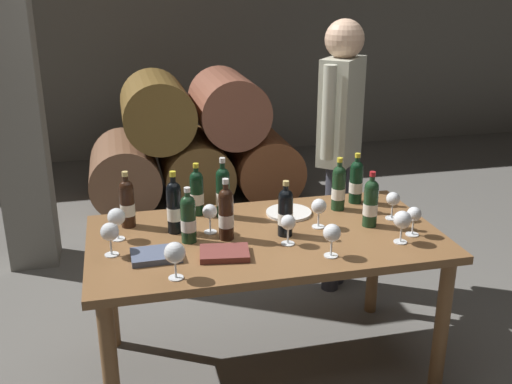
{
  "coord_description": "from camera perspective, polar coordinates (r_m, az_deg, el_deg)",
  "views": [
    {
      "loc": [
        -0.66,
        -2.56,
        1.95
      ],
      "look_at": [
        0.0,
        0.2,
        0.91
      ],
      "focal_mm": 41.83,
      "sensor_mm": 36.0,
      "label": 1
    }
  ],
  "objects": [
    {
      "name": "stone_pillar",
      "position": [
        4.26,
        -22.25,
        9.85
      ],
      "size": [
        0.32,
        0.32,
        2.6
      ],
      "primitive_type": "cube",
      "color": "slate",
      "rests_on": "ground_plane"
    },
    {
      "name": "wine_glass_7",
      "position": [
        2.88,
        -13.2,
        -2.42
      ],
      "size": [
        0.08,
        0.08,
        0.16
      ],
      "color": "white",
      "rests_on": "dining_table"
    },
    {
      "name": "wine_glass_1",
      "position": [
        2.9,
        -4.44,
        -1.99
      ],
      "size": [
        0.07,
        0.07,
        0.15
      ],
      "color": "white",
      "rests_on": "dining_table"
    },
    {
      "name": "wine_bottle_3",
      "position": [
        3.31,
        9.55,
        1.02
      ],
      "size": [
        0.07,
        0.07,
        0.28
      ],
      "color": "black",
      "rests_on": "dining_table"
    },
    {
      "name": "wine_glass_8",
      "position": [
        2.96,
        14.87,
        -2.17
      ],
      "size": [
        0.07,
        0.07,
        0.14
      ],
      "color": "white",
      "rests_on": "dining_table"
    },
    {
      "name": "wine_bottle_7",
      "position": [
        3.01,
        10.91,
        -1.0
      ],
      "size": [
        0.07,
        0.07,
        0.29
      ],
      "color": "#19381E",
      "rests_on": "dining_table"
    },
    {
      "name": "wine_bottle_2",
      "position": [
        3.07,
        -3.19,
        0.02
      ],
      "size": [
        0.07,
        0.07,
        0.32
      ],
      "color": "black",
      "rests_on": "dining_table"
    },
    {
      "name": "sommelier_presenting",
      "position": [
        3.68,
        8.04,
        5.64
      ],
      "size": [
        0.35,
        0.39,
        1.72
      ],
      "color": "#383842",
      "rests_on": "ground_plane"
    },
    {
      "name": "wine_glass_3",
      "position": [
        2.77,
        3.1,
        -3.04
      ],
      "size": [
        0.07,
        0.07,
        0.15
      ],
      "color": "white",
      "rests_on": "dining_table"
    },
    {
      "name": "leather_ledger",
      "position": [
        2.69,
        -3.04,
        -5.87
      ],
      "size": [
        0.24,
        0.19,
        0.03
      ],
      "primitive_type": "cube",
      "rotation": [
        0.0,
        0.0,
        -0.15
      ],
      "color": "brown",
      "rests_on": "dining_table"
    },
    {
      "name": "wine_bottle_6",
      "position": [
        2.81,
        -2.88,
        -2.03
      ],
      "size": [
        0.07,
        0.07,
        0.3
      ],
      "color": "black",
      "rests_on": "dining_table"
    },
    {
      "name": "wine_bottle_9",
      "position": [
        3.12,
        -5.69,
        -0.03
      ],
      "size": [
        0.07,
        0.07,
        0.28
      ],
      "color": "black",
      "rests_on": "dining_table"
    },
    {
      "name": "wine_bottle_1",
      "position": [
        2.91,
        -7.82,
        -1.38
      ],
      "size": [
        0.07,
        0.07,
        0.31
      ],
      "color": "black",
      "rests_on": "dining_table"
    },
    {
      "name": "cellar_back_wall",
      "position": [
        6.82,
        -8.14,
        15.25
      ],
      "size": [
        10.0,
        0.24,
        2.8
      ],
      "primitive_type": "cube",
      "color": "slate",
      "rests_on": "ground_plane"
    },
    {
      "name": "dining_table",
      "position": [
        2.94,
        0.91,
        -5.72
      ],
      "size": [
        1.7,
        0.9,
        0.76
      ],
      "color": "brown",
      "rests_on": "ground_plane"
    },
    {
      "name": "tasting_notebook",
      "position": [
        2.7,
        -9.54,
        -5.98
      ],
      "size": [
        0.22,
        0.17,
        0.03
      ],
      "primitive_type": "cube",
      "rotation": [
        0.0,
        0.0,
        0.03
      ],
      "color": "#4C5670",
      "rests_on": "dining_table"
    },
    {
      "name": "wine_glass_5",
      "position": [
        2.66,
        7.27,
        -3.99
      ],
      "size": [
        0.08,
        0.08,
        0.15
      ],
      "color": "white",
      "rests_on": "dining_table"
    },
    {
      "name": "wine_bottle_8",
      "position": [
        3.2,
        7.91,
        0.46
      ],
      "size": [
        0.07,
        0.07,
        0.29
      ],
      "color": "#19381E",
      "rests_on": "dining_table"
    },
    {
      "name": "barrel_stack",
      "position": [
        5.4,
        -5.96,
        4.59
      ],
      "size": [
        1.86,
        0.9,
        1.15
      ],
      "color": "brown",
      "rests_on": "ground_plane"
    },
    {
      "name": "wine_bottle_4",
      "position": [
        2.86,
        2.83,
        -1.9
      ],
      "size": [
        0.07,
        0.07,
        0.28
      ],
      "color": "black",
      "rests_on": "dining_table"
    },
    {
      "name": "wine_glass_2",
      "position": [
        2.86,
        13.81,
        -2.67
      ],
      "size": [
        0.08,
        0.08,
        0.16
      ],
      "color": "white",
      "rests_on": "dining_table"
    },
    {
      "name": "wine_glass_9",
      "position": [
        2.73,
        -13.81,
        -3.8
      ],
      "size": [
        0.08,
        0.08,
        0.16
      ],
      "color": "white",
      "rests_on": "dining_table"
    },
    {
      "name": "wine_glass_4",
      "position": [
        2.96,
        6.04,
        -1.47
      ],
      "size": [
        0.08,
        0.08,
        0.15
      ],
      "color": "white",
      "rests_on": "dining_table"
    },
    {
      "name": "ground_plane",
      "position": [
        3.29,
        0.85,
        -16.28
      ],
      "size": [
        14.0,
        14.0,
        0.0
      ],
      "primitive_type": "plane",
      "color": "#66635E"
    },
    {
      "name": "wine_glass_6",
      "position": [
        2.47,
        -7.77,
        -5.85
      ],
      "size": [
        0.09,
        0.09,
        0.16
      ],
      "color": "white",
      "rests_on": "dining_table"
    },
    {
      "name": "wine_bottle_5",
      "position": [
        2.8,
        -6.49,
        -2.5
      ],
      "size": [
        0.07,
        0.07,
        0.27
      ],
      "color": "#19381E",
      "rests_on": "dining_table"
    },
    {
      "name": "wine_glass_0",
      "position": [
        3.13,
        12.96,
        -0.75
      ],
      "size": [
        0.07,
        0.07,
        0.15
      ],
      "color": "white",
      "rests_on": "dining_table"
    },
    {
      "name": "wine_bottle_0",
      "position": [
        3.02,
        -12.22,
        -1.02
      ],
      "size": [
        0.07,
        0.07,
        0.29
      ],
      "color": "black",
      "rests_on": "dining_table"
    },
    {
      "name": "serving_plate",
      "position": [
        3.15,
        3.15,
        -1.97
      ],
      "size": [
        0.24,
        0.24,
        0.01
      ],
      "primitive_type": "cylinder",
      "color": "white",
      "rests_on": "dining_table"
    }
  ]
}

